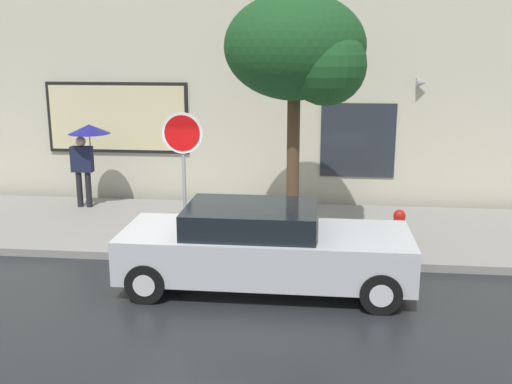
{
  "coord_description": "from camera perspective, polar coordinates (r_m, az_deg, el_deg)",
  "views": [
    {
      "loc": [
        1.79,
        -9.3,
        3.93
      ],
      "look_at": [
        0.58,
        1.8,
        1.2
      ],
      "focal_mm": 41.98,
      "sensor_mm": 36.0,
      "label": 1
    }
  ],
  "objects": [
    {
      "name": "sidewalk",
      "position": [
        13.01,
        -1.95,
        -3.5
      ],
      "size": [
        20.0,
        4.0,
        0.15
      ],
      "primitive_type": "cube",
      "color": "gray",
      "rests_on": "ground"
    },
    {
      "name": "building_facade",
      "position": [
        14.91,
        -0.77,
        12.02
      ],
      "size": [
        20.0,
        0.67,
        7.0
      ],
      "color": "beige",
      "rests_on": "ground"
    },
    {
      "name": "street_tree",
      "position": [
        11.54,
        4.31,
        13.17
      ],
      "size": [
        2.69,
        2.28,
        4.78
      ],
      "color": "#4C3823",
      "rests_on": "sidewalk"
    },
    {
      "name": "parked_car",
      "position": [
        9.9,
        0.69,
        -5.29
      ],
      "size": [
        4.72,
        1.84,
        1.4
      ],
      "color": "#B7BABF",
      "rests_on": "ground"
    },
    {
      "name": "pedestrian_with_umbrella",
      "position": [
        14.68,
        -15.83,
        4.58
      ],
      "size": [
        0.98,
        0.98,
        2.0
      ],
      "color": "black",
      "rests_on": "sidewalk"
    },
    {
      "name": "ground_plane",
      "position": [
        10.25,
        -4.35,
        -8.84
      ],
      "size": [
        60.0,
        60.0,
        0.0
      ],
      "primitive_type": "plane",
      "color": "black"
    },
    {
      "name": "fire_hydrant",
      "position": [
        11.83,
        13.44,
        -3.44
      ],
      "size": [
        0.3,
        0.44,
        0.74
      ],
      "color": "red",
      "rests_on": "sidewalk"
    },
    {
      "name": "stop_sign",
      "position": [
        11.13,
        -6.97,
        3.63
      ],
      "size": [
        0.76,
        0.1,
        2.61
      ],
      "color": "gray",
      "rests_on": "sidewalk"
    }
  ]
}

